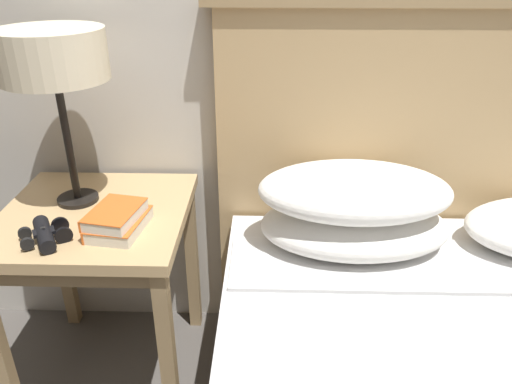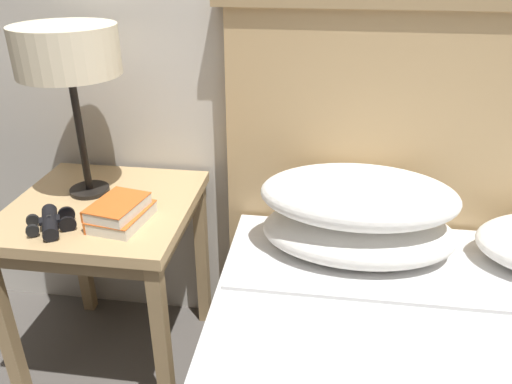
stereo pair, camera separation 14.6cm
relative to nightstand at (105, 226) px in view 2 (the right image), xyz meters
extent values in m
cube|color=tan|center=(0.00, 0.00, 0.07)|extent=(0.58, 0.58, 0.04)
cube|color=#917650|center=(0.00, 0.00, 0.03)|extent=(0.55, 0.55, 0.05)
cube|color=#A4865B|center=(-0.26, -0.26, -0.26)|extent=(0.04, 0.04, 0.63)
cube|color=#A4865B|center=(0.25, -0.26, -0.26)|extent=(0.04, 0.04, 0.63)
cube|color=#A4865B|center=(-0.26, 0.26, -0.26)|extent=(0.04, 0.04, 0.63)
cube|color=#A4865B|center=(0.25, 0.26, -0.26)|extent=(0.04, 0.04, 0.63)
cube|color=silver|center=(1.14, -0.08, -0.04)|extent=(1.41, 0.28, 0.01)
cube|color=tan|center=(1.14, 0.27, 0.05)|extent=(1.54, 0.06, 1.25)
cube|color=#A4865B|center=(1.14, 0.27, 0.69)|extent=(1.61, 0.10, 0.04)
ellipsoid|color=white|center=(0.82, 0.03, 0.03)|extent=(0.60, 0.36, 0.15)
ellipsoid|color=white|center=(0.82, 0.03, 0.16)|extent=(0.60, 0.36, 0.15)
cylinder|color=black|center=(-0.07, 0.07, 0.10)|extent=(0.13, 0.13, 0.01)
cylinder|color=black|center=(-0.07, 0.07, 0.29)|extent=(0.02, 0.02, 0.38)
cylinder|color=beige|center=(-0.07, 0.07, 0.56)|extent=(0.31, 0.31, 0.15)
cube|color=silver|center=(0.12, -0.11, 0.11)|extent=(0.16, 0.21, 0.04)
cube|color=orange|center=(0.12, -0.11, 0.13)|extent=(0.16, 0.21, 0.00)
cube|color=orange|center=(0.05, -0.10, 0.11)|extent=(0.04, 0.19, 0.04)
cube|color=silver|center=(0.11, -0.12, 0.14)|extent=(0.16, 0.20, 0.03)
cube|color=orange|center=(0.11, -0.12, 0.16)|extent=(0.16, 0.20, 0.00)
cube|color=orange|center=(0.05, -0.11, 0.14)|extent=(0.04, 0.18, 0.03)
cylinder|color=black|center=(-0.06, -0.20, 0.11)|extent=(0.09, 0.10, 0.04)
cylinder|color=black|center=(-0.02, -0.18, 0.11)|extent=(0.05, 0.03, 0.05)
cylinder|color=black|center=(-0.10, -0.23, 0.11)|extent=(0.04, 0.03, 0.04)
cylinder|color=black|center=(-0.09, -0.15, 0.11)|extent=(0.09, 0.10, 0.04)
cylinder|color=black|center=(-0.05, -0.13, 0.11)|extent=(0.05, 0.03, 0.05)
cylinder|color=black|center=(-0.14, -0.17, 0.11)|extent=(0.04, 0.03, 0.04)
cube|color=black|center=(-0.08, -0.18, 0.12)|extent=(0.07, 0.06, 0.01)
cylinder|color=black|center=(-0.08, -0.18, 0.12)|extent=(0.02, 0.02, 0.02)
camera|label=1|loc=(0.55, -1.36, 0.84)|focal=35.00mm
camera|label=2|loc=(0.70, -1.34, 0.84)|focal=35.00mm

